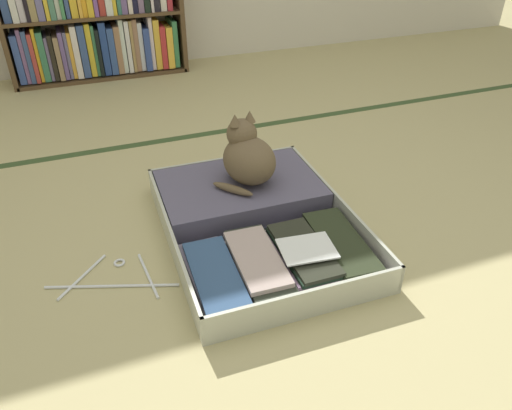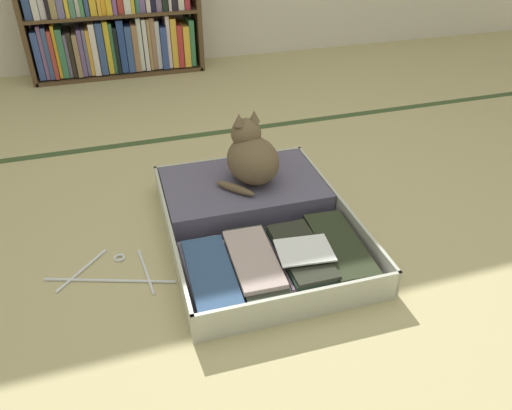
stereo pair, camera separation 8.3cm
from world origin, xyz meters
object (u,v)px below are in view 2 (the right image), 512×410
Objects in this scene: open_suitcase at (255,217)px; clothes_hanger at (113,273)px; bookshelf at (112,17)px; black_cat at (251,156)px.

clothes_hanger is at bearing -168.28° from open_suitcase.
bookshelf reaches higher than clothes_hanger.
black_cat is at bearing -78.31° from bookshelf.
open_suitcase reaches higher than clothes_hanger.
bookshelf is at bearing 84.77° from clothes_hanger.
open_suitcase is 0.56m from clothes_hanger.
open_suitcase is at bearing -102.70° from black_cat.
open_suitcase is 0.25m from black_cat.
open_suitcase is at bearing 11.72° from clothes_hanger.
bookshelf is 1.92m from black_cat.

